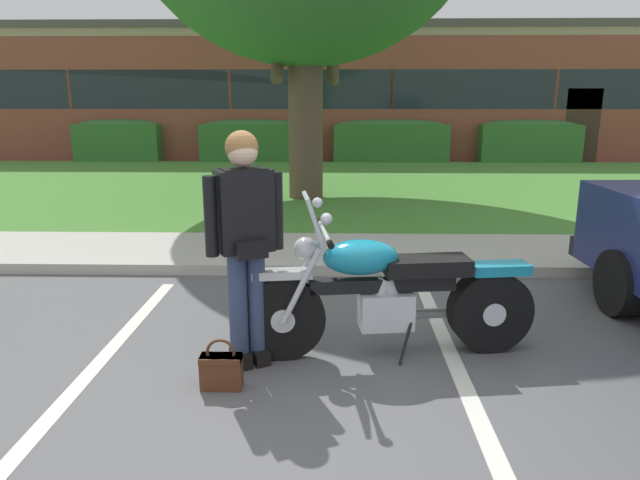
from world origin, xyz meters
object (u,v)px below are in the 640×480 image
(hedge_center_left, at_px, (254,140))
(hedge_center_right, at_px, (390,140))
(handbag, at_px, (221,368))
(motorcycle, at_px, (399,293))
(rider_person, at_px, (245,233))
(hedge_right, at_px, (528,140))
(hedge_left, at_px, (120,140))
(brick_building, at_px, (378,93))

(hedge_center_left, relative_size, hedge_center_right, 0.93)
(handbag, distance_m, hedge_center_left, 13.52)
(hedge_center_left, xyz_separation_m, hedge_center_right, (3.95, 0.00, -0.00))
(handbag, bearing_deg, motorcycle, 25.01)
(rider_person, height_order, handbag, rider_person)
(motorcycle, relative_size, hedge_right, 0.79)
(hedge_left, height_order, hedge_center_right, same)
(motorcycle, xyz_separation_m, brick_building, (1.16, 18.38, 1.50))
(motorcycle, relative_size, handbag, 6.22)
(handbag, distance_m, hedge_center_right, 13.65)
(motorcycle, distance_m, hedge_right, 13.82)
(hedge_left, height_order, brick_building, brick_building)
(handbag, bearing_deg, hedge_right, 64.70)
(motorcycle, relative_size, hedge_center_right, 0.68)
(hedge_right, height_order, brick_building, brick_building)
(handbag, distance_m, brick_building, 19.20)
(handbag, xyz_separation_m, hedge_center_left, (-1.56, 13.42, 0.51))
(rider_person, relative_size, hedge_right, 0.60)
(motorcycle, bearing_deg, handbag, -154.99)
(rider_person, height_order, hedge_left, rider_person)
(hedge_center_left, height_order, hedge_center_right, same)
(hedge_center_right, relative_size, hedge_right, 1.16)
(rider_person, bearing_deg, handbag, -107.62)
(rider_person, xyz_separation_m, hedge_left, (-5.64, 13.02, -0.34))
(hedge_left, distance_m, hedge_right, 11.86)
(motorcycle, relative_size, rider_person, 1.31)
(rider_person, bearing_deg, hedge_center_right, 80.13)
(motorcycle, xyz_separation_m, handbag, (-1.25, -0.58, -0.34))
(hedge_left, distance_m, hedge_center_left, 3.95)
(hedge_left, xyz_separation_m, hedge_center_left, (3.95, -0.00, 0.00))
(hedge_center_left, xyz_separation_m, hedge_right, (7.91, 0.00, 0.00))
(hedge_center_left, distance_m, hedge_center_right, 3.95)
(handbag, relative_size, brick_building, 0.01)
(motorcycle, distance_m, hedge_center_right, 12.89)
(hedge_center_right, bearing_deg, brick_building, 89.82)
(motorcycle, relative_size, hedge_left, 0.91)
(rider_person, distance_m, brick_building, 18.72)
(hedge_left, relative_size, hedge_center_left, 0.80)
(handbag, bearing_deg, rider_person, 72.38)
(hedge_left, relative_size, hedge_right, 0.87)
(hedge_left, relative_size, hedge_center_right, 0.75)
(motorcycle, relative_size, brick_building, 0.08)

